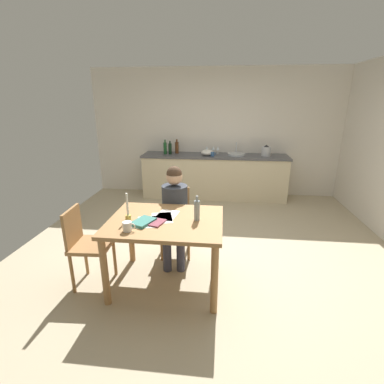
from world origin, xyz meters
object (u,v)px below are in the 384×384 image
(chair_side_empty, at_px, (86,243))
(book_magazine, at_px, (143,222))
(book_cookery, at_px, (156,222))
(mixing_bowl, at_px, (207,153))
(sink_unit, at_px, (236,154))
(stovetop_kettle, at_px, (266,151))
(teacup_on_counter, at_px, (213,154))
(dining_table, at_px, (166,230))
(bottle_vinegar, at_px, (170,149))
(bottle_wine_red, at_px, (177,147))
(candlestick, at_px, (128,212))
(wine_glass_back_left, at_px, (207,148))
(bottle_oil, at_px, (165,148))
(chair_at_table, at_px, (176,218))
(wine_bottle_on_table, at_px, (197,210))
(wine_glass_near_sink, at_px, (218,148))
(person_seated, at_px, (175,208))
(wine_glass_by_kettle, at_px, (213,148))
(coffee_mug, at_px, (128,226))

(chair_side_empty, distance_m, book_magazine, 0.71)
(book_cookery, height_order, mixing_bowl, mixing_bowl)
(sink_unit, relative_size, stovetop_kettle, 1.64)
(mixing_bowl, bearing_deg, teacup_on_counter, -35.71)
(dining_table, distance_m, book_magazine, 0.27)
(bottle_vinegar, xyz_separation_m, bottle_wine_red, (0.12, 0.11, 0.01))
(candlestick, relative_size, wine_glass_back_left, 1.87)
(candlestick, height_order, book_cookery, candlestick)
(chair_side_empty, bearing_deg, candlestick, 6.88)
(bottle_oil, bearing_deg, stovetop_kettle, 0.42)
(chair_at_table, xyz_separation_m, wine_bottle_on_table, (0.34, -0.68, 0.39))
(wine_glass_near_sink, xyz_separation_m, teacup_on_counter, (-0.09, -0.30, -0.06))
(chair_at_table, xyz_separation_m, bottle_oil, (-0.59, 2.30, 0.54))
(person_seated, height_order, mixing_bowl, person_seated)
(chair_at_table, xyz_separation_m, chair_side_empty, (-0.84, -0.80, 0.01))
(person_seated, bearing_deg, candlestick, -122.58)
(dining_table, height_order, mixing_bowl, mixing_bowl)
(wine_bottle_on_table, relative_size, mixing_bowl, 1.04)
(candlestick, relative_size, book_magazine, 1.18)
(book_cookery, relative_size, sink_unit, 0.53)
(dining_table, relative_size, chair_at_table, 1.36)
(wine_glass_by_kettle, bearing_deg, wine_glass_near_sink, 0.00)
(sink_unit, bearing_deg, candlestick, -111.83)
(wine_bottle_on_table, bearing_deg, bottle_oil, 107.41)
(coffee_mug, bearing_deg, candlestick, 107.49)
(book_cookery, xyz_separation_m, sink_unit, (0.92, 3.13, 0.15))
(bottle_wine_red, height_order, mixing_bowl, bottle_wine_red)
(chair_side_empty, distance_m, coffee_mug, 0.66)
(coffee_mug, distance_m, sink_unit, 3.52)
(coffee_mug, bearing_deg, sink_unit, 70.95)
(chair_at_table, xyz_separation_m, teacup_on_counter, (0.39, 2.17, 0.46))
(wine_glass_by_kettle, relative_size, teacup_on_counter, 1.39)
(sink_unit, relative_size, wine_glass_back_left, 2.34)
(teacup_on_counter, bearing_deg, book_magazine, -100.97)
(person_seated, relative_size, bottle_oil, 4.09)
(bottle_vinegar, relative_size, teacup_on_counter, 2.43)
(candlestick, xyz_separation_m, wine_glass_by_kettle, (0.76, 3.22, 0.16))
(chair_at_table, bearing_deg, mixing_bowl, 82.92)
(book_magazine, height_order, teacup_on_counter, teacup_on_counter)
(wine_bottle_on_table, height_order, teacup_on_counter, wine_bottle_on_table)
(dining_table, distance_m, chair_side_empty, 0.87)
(stovetop_kettle, bearing_deg, book_magazine, -117.50)
(chair_at_table, height_order, wine_glass_near_sink, wine_glass_near_sink)
(wine_glass_back_left, bearing_deg, candlestick, -100.98)
(dining_table, distance_m, mixing_bowl, 2.98)
(candlestick, xyz_separation_m, stovetop_kettle, (1.81, 3.07, 0.15))
(book_cookery, height_order, stovetop_kettle, stovetop_kettle)
(chair_at_table, relative_size, candlestick, 3.01)
(bottle_oil, relative_size, teacup_on_counter, 2.63)
(wine_glass_near_sink, distance_m, teacup_on_counter, 0.32)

